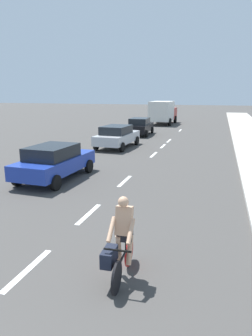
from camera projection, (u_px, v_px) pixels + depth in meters
The scene contains 13 objects.
ground_plane at pixel (157, 151), 20.71m from camera, with size 160.00×160.00×0.00m, color #423F3D.
lane_stripe_1 at pixel (28, 269), 6.90m from camera, with size 0.16×1.80×0.01m, color white.
lane_stripe_2 at pixel (89, 214), 10.06m from camera, with size 0.16×1.80×0.01m, color white.
lane_stripe_3 at pixel (125, 181), 13.79m from camera, with size 0.16×1.80×0.01m, color white.
lane_stripe_4 at pixel (154, 155), 19.63m from camera, with size 0.16×1.80×0.01m, color white.
lane_stripe_5 at pixel (163, 146), 22.73m from camera, with size 0.16×1.80×0.01m, color white.
lane_stripe_6 at pixel (169, 141), 25.25m from camera, with size 0.16×1.80×0.01m, color white.
lane_stripe_7 at pixel (180, 130), 32.13m from camera, with size 0.16×1.80×0.01m, color white.
cyclist at pixel (121, 243), 6.39m from camera, with size 0.64×1.71×1.82m.
parked_car_blue at pixel (55, 161), 13.93m from camera, with size 2.21×4.52×1.57m.
parked_car_silver at pixel (117, 136), 21.99m from camera, with size 2.30×4.64×1.57m.
parked_car_black at pixel (140, 126), 28.45m from camera, with size 2.07×4.30×1.57m.
delivery_truck at pixel (163, 112), 38.09m from camera, with size 2.80×6.30×2.80m.
Camera 1 is at (3.88, -0.12, 3.85)m, focal length 33.08 mm.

